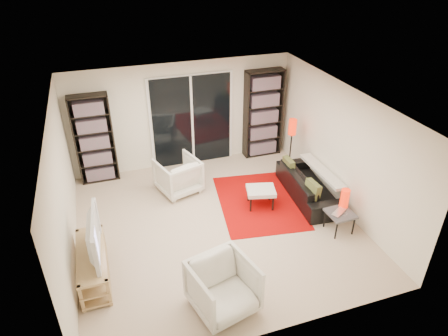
% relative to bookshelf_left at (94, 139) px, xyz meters
% --- Properties ---
extents(floor, '(5.00, 5.00, 0.00)m').
position_rel_bookshelf_left_xyz_m(floor, '(1.95, -2.33, -0.98)').
color(floor, beige).
rests_on(floor, ground).
extents(wall_back, '(5.00, 0.02, 2.40)m').
position_rel_bookshelf_left_xyz_m(wall_back, '(1.95, 0.17, 0.22)').
color(wall_back, white).
rests_on(wall_back, ground).
extents(wall_front, '(5.00, 0.02, 2.40)m').
position_rel_bookshelf_left_xyz_m(wall_front, '(1.95, -4.83, 0.22)').
color(wall_front, white).
rests_on(wall_front, ground).
extents(wall_left, '(0.02, 5.00, 2.40)m').
position_rel_bookshelf_left_xyz_m(wall_left, '(-0.55, -2.33, 0.22)').
color(wall_left, white).
rests_on(wall_left, ground).
extents(wall_right, '(0.02, 5.00, 2.40)m').
position_rel_bookshelf_left_xyz_m(wall_right, '(4.45, -2.33, 0.22)').
color(wall_right, white).
rests_on(wall_right, ground).
extents(ceiling, '(5.00, 5.00, 0.02)m').
position_rel_bookshelf_left_xyz_m(ceiling, '(1.95, -2.33, 1.42)').
color(ceiling, white).
rests_on(ceiling, wall_back).
extents(sliding_door, '(1.92, 0.08, 2.16)m').
position_rel_bookshelf_left_xyz_m(sliding_door, '(2.15, 0.13, 0.07)').
color(sliding_door, white).
rests_on(sliding_door, ground).
extents(bookshelf_left, '(0.80, 0.30, 1.95)m').
position_rel_bookshelf_left_xyz_m(bookshelf_left, '(0.00, 0.00, 0.00)').
color(bookshelf_left, black).
rests_on(bookshelf_left, ground).
extents(bookshelf_right, '(0.90, 0.30, 2.10)m').
position_rel_bookshelf_left_xyz_m(bookshelf_right, '(3.85, -0.00, 0.07)').
color(bookshelf_right, black).
rests_on(bookshelf_right, ground).
extents(tv_stand, '(0.43, 1.35, 0.50)m').
position_rel_bookshelf_left_xyz_m(tv_stand, '(-0.27, -3.03, -0.71)').
color(tv_stand, tan).
rests_on(tv_stand, floor).
extents(tv, '(0.21, 1.11, 0.64)m').
position_rel_bookshelf_left_xyz_m(tv, '(-0.25, -3.03, -0.16)').
color(tv, black).
rests_on(tv, tv_stand).
extents(rug, '(1.87, 2.34, 0.01)m').
position_rel_bookshelf_left_xyz_m(rug, '(2.99, -1.93, -0.97)').
color(rug, '#A50604').
rests_on(rug, floor).
extents(sofa, '(0.88, 1.93, 0.55)m').
position_rel_bookshelf_left_xyz_m(sofa, '(4.02, -2.05, -0.70)').
color(sofa, black).
rests_on(sofa, floor).
extents(armchair_back, '(1.00, 1.01, 0.74)m').
position_rel_bookshelf_left_xyz_m(armchair_back, '(1.54, -1.00, -0.60)').
color(armchair_back, silver).
rests_on(armchair_back, floor).
extents(armchair_front, '(1.03, 1.04, 0.79)m').
position_rel_bookshelf_left_xyz_m(armchair_front, '(1.46, -4.21, -0.58)').
color(armchair_front, silver).
rests_on(armchair_front, floor).
extents(ottoman, '(0.64, 0.57, 0.40)m').
position_rel_bookshelf_left_xyz_m(ottoman, '(2.96, -2.06, -0.63)').
color(ottoman, silver).
rests_on(ottoman, floor).
extents(side_table, '(0.47, 0.47, 0.40)m').
position_rel_bookshelf_left_xyz_m(side_table, '(4.01, -3.22, -0.62)').
color(side_table, '#45454A').
rests_on(side_table, floor).
extents(laptop, '(0.40, 0.35, 0.03)m').
position_rel_bookshelf_left_xyz_m(laptop, '(4.00, -3.25, -0.56)').
color(laptop, silver).
rests_on(laptop, side_table).
extents(table_lamp, '(0.16, 0.16, 0.36)m').
position_rel_bookshelf_left_xyz_m(table_lamp, '(4.16, -3.07, -0.40)').
color(table_lamp, red).
rests_on(table_lamp, side_table).
extents(floor_lamp, '(0.19, 0.19, 1.28)m').
position_rel_bookshelf_left_xyz_m(floor_lamp, '(4.11, -1.00, -0.01)').
color(floor_lamp, black).
rests_on(floor_lamp, floor).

